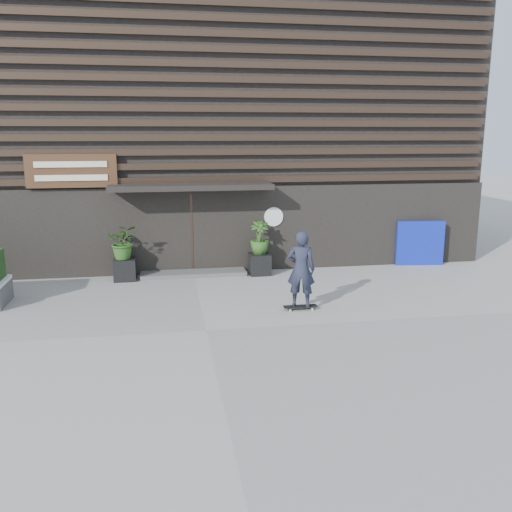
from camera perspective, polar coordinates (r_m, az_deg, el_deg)
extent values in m
plane|color=gray|center=(11.49, -5.21, -7.72)|extent=(80.00, 80.00, 0.00)
cube|color=#4C4C4A|center=(15.86, -6.53, -1.79)|extent=(3.00, 0.80, 0.12)
cube|color=black|center=(15.63, -13.48, -1.37)|extent=(0.60, 0.60, 0.60)
imported|color=#2D591E|center=(15.47, -13.63, 1.44)|extent=(0.86, 0.75, 0.96)
cube|color=black|center=(15.82, 0.37, -0.85)|extent=(0.60, 0.60, 0.60)
imported|color=#2D591E|center=(15.65, 0.38, 1.93)|extent=(0.54, 0.54, 0.96)
cube|color=#0D1BA9|center=(17.60, 16.72, 1.29)|extent=(1.47, 0.30, 1.38)
cube|color=black|center=(20.76, -7.68, 12.56)|extent=(18.00, 10.00, 8.00)
cube|color=black|center=(15.94, -6.71, 2.66)|extent=(18.00, 0.12, 2.50)
cube|color=#38281E|center=(15.70, -6.83, 7.84)|extent=(17.60, 0.08, 0.18)
cube|color=#38281E|center=(15.67, -6.87, 9.27)|extent=(17.60, 0.08, 0.18)
cube|color=#38281E|center=(15.66, -6.91, 10.70)|extent=(17.60, 0.08, 0.18)
cube|color=#38281E|center=(15.65, -6.95, 12.14)|extent=(17.60, 0.08, 0.18)
cube|color=#38281E|center=(15.65, -6.99, 13.58)|extent=(17.60, 0.08, 0.18)
cube|color=#38281E|center=(15.66, -7.03, 15.01)|extent=(17.60, 0.08, 0.18)
cube|color=#38281E|center=(15.68, -7.07, 16.44)|extent=(17.60, 0.08, 0.18)
cube|color=#38281E|center=(15.72, -7.11, 17.87)|extent=(17.60, 0.08, 0.18)
cube|color=#38281E|center=(15.76, -7.15, 19.29)|extent=(17.60, 0.08, 0.18)
cube|color=#38281E|center=(15.81, -7.19, 20.70)|extent=(17.60, 0.08, 0.18)
cube|color=#38281E|center=(15.87, -7.23, 22.10)|extent=(17.60, 0.08, 0.18)
cube|color=#38281E|center=(15.94, -7.27, 23.49)|extent=(17.60, 0.08, 0.18)
cube|color=#38281E|center=(16.02, -7.31, 24.87)|extent=(17.60, 0.08, 0.18)
cube|color=black|center=(15.34, -6.74, 7.17)|extent=(4.50, 1.00, 0.15)
cube|color=black|center=(16.12, -6.73, 2.41)|extent=(2.40, 0.30, 2.30)
cube|color=#38281E|center=(15.94, -6.69, 2.30)|extent=(0.06, 0.10, 2.30)
cube|color=#472B19|center=(15.77, -18.66, 8.39)|extent=(2.40, 0.10, 0.90)
cube|color=beige|center=(15.69, -18.75, 9.03)|extent=(1.90, 0.02, 0.16)
cube|color=beige|center=(15.71, -18.66, 7.72)|extent=(1.90, 0.02, 0.16)
cylinder|color=white|center=(16.11, 1.85, 4.10)|extent=(0.56, 0.03, 0.56)
cube|color=black|center=(12.74, 4.64, -5.24)|extent=(0.78, 0.20, 0.02)
cylinder|color=#A7A7A3|center=(12.61, 3.59, -5.69)|extent=(0.06, 0.03, 0.06)
cylinder|color=#B6B7B1|center=(12.79, 3.39, -5.41)|extent=(0.06, 0.03, 0.06)
cylinder|color=#B8B8B3|center=(12.73, 5.88, -5.55)|extent=(0.06, 0.03, 0.06)
cylinder|color=beige|center=(12.92, 5.65, -5.28)|extent=(0.06, 0.03, 0.06)
imported|color=#1B1E31|center=(12.50, 4.71, -1.36)|extent=(0.74, 0.60, 1.76)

